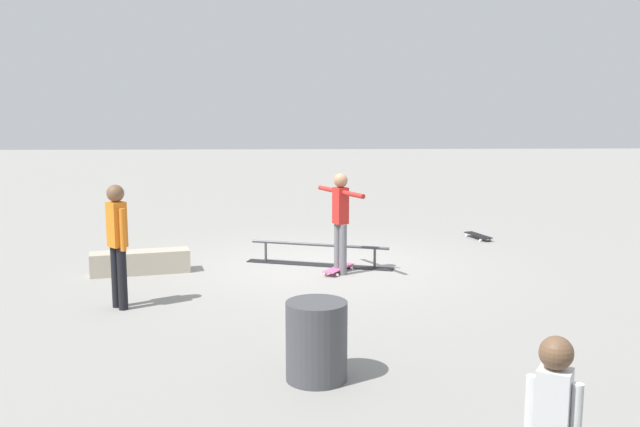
{
  "coord_description": "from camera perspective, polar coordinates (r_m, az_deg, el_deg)",
  "views": [
    {
      "loc": [
        0.47,
        12.2,
        2.87
      ],
      "look_at": [
        0.09,
        0.43,
        1.0
      ],
      "focal_mm": 40.25,
      "sensor_mm": 36.0,
      "label": 1
    }
  ],
  "objects": [
    {
      "name": "ground_plane",
      "position": [
        12.55,
        0.35,
        -4.2
      ],
      "size": [
        60.0,
        60.0,
        0.0
      ],
      "primitive_type": "plane",
      "color": "gray"
    },
    {
      "name": "grind_rail",
      "position": [
        12.57,
        -0.07,
        -3.38
      ],
      "size": [
        2.59,
        1.02,
        0.39
      ],
      "rotation": [
        0.0,
        0.0,
        -0.3
      ],
      "color": "black",
      "rests_on": "ground_plane"
    },
    {
      "name": "skate_ledge",
      "position": [
        12.37,
        -14.09,
        -3.77
      ],
      "size": [
        1.67,
        0.79,
        0.38
      ],
      "primitive_type": "cube",
      "rotation": [
        0.0,
        0.0,
        0.25
      ],
      "color": "#B2A893",
      "rests_on": "ground_plane"
    },
    {
      "name": "skater_main",
      "position": [
        11.82,
        1.64,
        -0.2
      ],
      "size": [
        0.71,
        1.23,
        1.68
      ],
      "rotation": [
        0.0,
        0.0,
        2.06
      ],
      "color": "slate",
      "rests_on": "ground_plane"
    },
    {
      "name": "skateboard_main",
      "position": [
        12.08,
        1.49,
        -4.37
      ],
      "size": [
        0.57,
        0.79,
        0.09
      ],
      "rotation": [
        0.0,
        0.0,
        1.05
      ],
      "color": "#E05993",
      "rests_on": "ground_plane"
    },
    {
      "name": "bystander_orange_shirt",
      "position": [
        10.23,
        -15.81,
        -1.98
      ],
      "size": [
        0.32,
        0.34,
        1.73
      ],
      "rotation": [
        0.0,
        0.0,
        5.46
      ],
      "color": "black",
      "rests_on": "ground_plane"
    },
    {
      "name": "loose_skateboard_black",
      "position": [
        15.33,
        12.45,
        -1.71
      ],
      "size": [
        0.44,
        0.82,
        0.09
      ],
      "rotation": [
        0.0,
        0.0,
        5.03
      ],
      "color": "black",
      "rests_on": "ground_plane"
    },
    {
      "name": "trash_bin",
      "position": [
        7.49,
        -0.28,
        -10.1
      ],
      "size": [
        0.64,
        0.64,
        0.83
      ],
      "primitive_type": "cylinder",
      "color": "#47474C",
      "rests_on": "ground_plane"
    }
  ]
}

